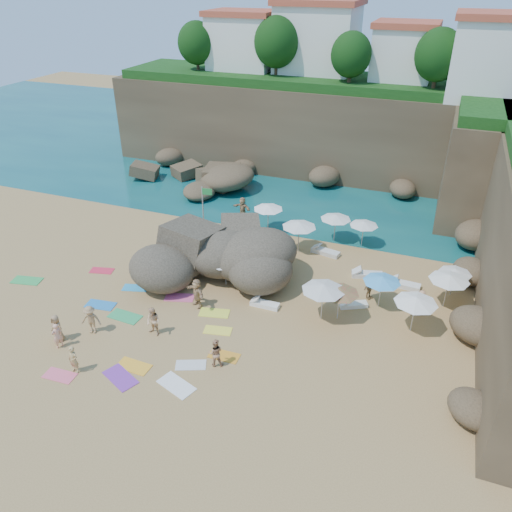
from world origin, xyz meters
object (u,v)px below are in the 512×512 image
(person_stand_1, at_px, (215,353))
(person_stand_2, at_px, (263,254))
(person_stand_5, at_px, (243,208))
(lounger_0, at_px, (353,305))
(flag_pole, at_px, (205,206))
(person_stand_4, at_px, (421,302))
(person_stand_3, at_px, (370,287))
(parasol_1, at_px, (336,217))
(parasol_2, at_px, (364,223))
(rock_outcrop, at_px, (227,274))
(person_stand_6, at_px, (57,336))
(parasol_0, at_px, (268,207))

(person_stand_1, distance_m, person_stand_2, 10.33)
(person_stand_2, relative_size, person_stand_5, 0.82)
(lounger_0, bearing_deg, flag_pole, 131.20)
(lounger_0, relative_size, person_stand_4, 1.07)
(person_stand_1, xyz_separation_m, person_stand_5, (-5.14, 16.24, 0.11))
(person_stand_3, relative_size, person_stand_5, 0.91)
(lounger_0, bearing_deg, person_stand_3, 33.28)
(parasol_1, bearing_deg, lounger_0, -68.97)
(lounger_0, distance_m, person_stand_5, 13.84)
(person_stand_4, bearing_deg, person_stand_5, -157.72)
(parasol_2, xyz_separation_m, person_stand_5, (-9.71, 1.14, -0.87))
(rock_outcrop, relative_size, person_stand_4, 5.17)
(person_stand_4, bearing_deg, parasol_1, -174.74)
(person_stand_4, height_order, person_stand_6, person_stand_4)
(person_stand_2, relative_size, person_stand_3, 0.90)
(parasol_0, xyz_separation_m, person_stand_1, (2.55, -14.99, -1.15))
(rock_outcrop, distance_m, person_stand_1, 8.63)
(parasol_0, height_order, person_stand_4, parasol_0)
(flag_pole, xyz_separation_m, person_stand_3, (12.55, -3.49, -1.79))
(person_stand_1, height_order, person_stand_3, person_stand_3)
(person_stand_5, xyz_separation_m, person_stand_6, (-3.15, -17.91, -0.15))
(parasol_2, bearing_deg, person_stand_4, -56.55)
(parasol_2, relative_size, person_stand_2, 1.39)
(person_stand_5, bearing_deg, flag_pole, -92.62)
(lounger_0, distance_m, person_stand_1, 9.26)
(parasol_1, distance_m, person_stand_2, 6.29)
(parasol_0, distance_m, person_stand_1, 15.25)
(parasol_1, height_order, person_stand_6, parasol_1)
(parasol_1, height_order, person_stand_3, parasol_1)
(lounger_0, bearing_deg, parasol_2, 69.70)
(parasol_0, relative_size, lounger_0, 1.37)
(flag_pole, xyz_separation_m, lounger_0, (11.87, -4.69, -2.48))
(flag_pole, xyz_separation_m, person_stand_1, (6.37, -12.11, -1.82))
(person_stand_3, bearing_deg, person_stand_5, 84.75)
(rock_outcrop, height_order, person_stand_5, person_stand_5)
(rock_outcrop, height_order, lounger_0, rock_outcrop)
(parasol_2, xyz_separation_m, lounger_0, (0.94, -7.68, -1.64))
(parasol_2, xyz_separation_m, person_stand_3, (1.61, -6.48, -0.95))
(parasol_2, height_order, person_stand_4, parasol_2)
(lounger_0, distance_m, person_stand_4, 3.78)
(parasol_0, xyz_separation_m, person_stand_2, (1.30, -4.73, -1.20))
(flag_pole, xyz_separation_m, parasol_2, (10.93, 2.99, -0.84))
(parasol_1, distance_m, person_stand_4, 9.70)
(parasol_0, relative_size, person_stand_3, 1.37)
(rock_outcrop, distance_m, parasol_2, 10.42)
(lounger_0, xyz_separation_m, person_stand_2, (-6.75, 2.83, 0.61))
(person_stand_3, xyz_separation_m, person_stand_5, (-11.32, 7.62, 0.08))
(flag_pole, xyz_separation_m, person_stand_5, (1.23, 4.13, -1.71))
(rock_outcrop, relative_size, parasol_1, 3.58)
(parasol_1, xyz_separation_m, person_stand_2, (-3.78, -4.88, -1.18))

